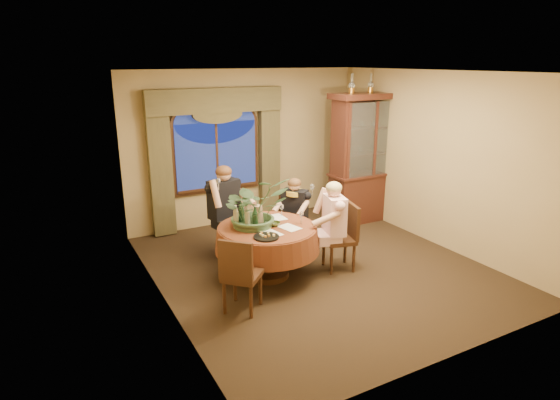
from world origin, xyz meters
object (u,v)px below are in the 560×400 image
person_back (224,211)px  wine_bottle_0 (241,213)px  chair_right (339,238)px  olive_bowl (274,224)px  chair_back_right (288,223)px  person_pink (334,227)px  chair_back (234,225)px  oil_lamp_left (352,84)px  china_cabinet (367,158)px  stoneware_vase (258,216)px  chair_front_left (242,273)px  wine_bottle_1 (236,217)px  oil_lamp_center (371,83)px  oil_lamp_right (389,82)px  wine_bottle_3 (255,219)px  centerpiece_plant (254,184)px  person_scarf (295,215)px  dining_table (267,251)px  wine_bottle_2 (247,217)px

person_back → wine_bottle_0: (-0.04, -0.75, 0.19)m
chair_right → olive_bowl: 1.01m
chair_back_right → person_pink: 0.95m
chair_back → oil_lamp_left: bearing=-177.1°
china_cabinet → stoneware_vase: china_cabinet is taller
chair_front_left → wine_bottle_1: bearing=116.5°
person_back → olive_bowl: person_back is taller
oil_lamp_center → chair_back_right: (-2.07, -0.71, -2.07)m
chair_back_right → stoneware_vase: (-0.77, -0.54, 0.41)m
olive_bowl → person_pink: bearing=-15.7°
olive_bowl → wine_bottle_0: wine_bottle_0 is taller
oil_lamp_right → stoneware_vase: bearing=-159.1°
wine_bottle_1 → wine_bottle_3: same height
oil_lamp_center → wine_bottle_3: oil_lamp_center is taller
chair_back → wine_bottle_0: (-0.19, -0.73, 0.44)m
oil_lamp_left → chair_right: 2.93m
person_back → wine_bottle_0: bearing=72.9°
centerpiece_plant → wine_bottle_3: bearing=-114.3°
chair_right → chair_front_left: same height
person_back → chair_back: bearing=158.6°
wine_bottle_0 → person_scarf: bearing=18.7°
wine_bottle_3 → chair_back: bearing=83.6°
person_back → wine_bottle_3: size_ratio=4.38×
china_cabinet → centerpiece_plant: china_cabinet is taller
dining_table → wine_bottle_0: wine_bottle_0 is taller
oil_lamp_right → chair_right: 3.38m
centerpiece_plant → wine_bottle_1: 0.51m
centerpiece_plant → wine_bottle_0: size_ratio=3.07×
chair_back → wine_bottle_2: size_ratio=2.91×
olive_bowl → chair_back_right: bearing=48.5°
wine_bottle_0 → dining_table: bearing=-39.1°
oil_lamp_left → chair_front_left: oil_lamp_left is taller
centerpiece_plant → wine_bottle_2: size_ratio=3.07×
oil_lamp_left → person_back: (-2.58, -0.35, -1.83)m
chair_front_left → centerpiece_plant: centerpiece_plant is taller
oil_lamp_center → chair_front_left: size_ratio=0.35×
person_back → wine_bottle_1: person_back is taller
person_back → person_scarf: person_back is taller
chair_front_left → stoneware_vase: size_ratio=3.35×
chair_right → stoneware_vase: (-1.12, 0.36, 0.41)m
dining_table → chair_right: bearing=-14.6°
chair_right → stoneware_vase: size_ratio=3.35×
person_scarf → wine_bottle_3: bearing=86.1°
china_cabinet → person_scarf: 2.18m
chair_front_left → wine_bottle_3: bearing=97.9°
dining_table → wine_bottle_3: size_ratio=4.42×
dining_table → oil_lamp_right: oil_lamp_right is taller
chair_back_right → chair_back: same height
person_back → wine_bottle_2: person_back is taller
oil_lamp_center → centerpiece_plant: size_ratio=0.34×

